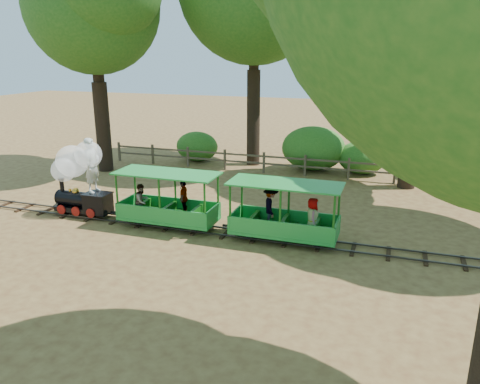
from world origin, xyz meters
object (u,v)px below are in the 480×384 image
(carriage_front, at_px, (166,205))
(carriage_rear, at_px, (284,216))
(locomotive, at_px, (79,172))
(fence, at_px, (284,162))

(carriage_front, distance_m, carriage_rear, 3.98)
(carriage_rear, bearing_deg, locomotive, 179.72)
(fence, bearing_deg, locomotive, -124.82)
(fence, bearing_deg, carriage_front, -104.68)
(locomotive, relative_size, carriage_front, 0.84)
(carriage_front, height_order, carriage_rear, same)
(locomotive, height_order, fence, locomotive)
(carriage_rear, bearing_deg, fence, 103.33)
(carriage_front, bearing_deg, fence, 75.32)
(carriage_rear, relative_size, fence, 0.19)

